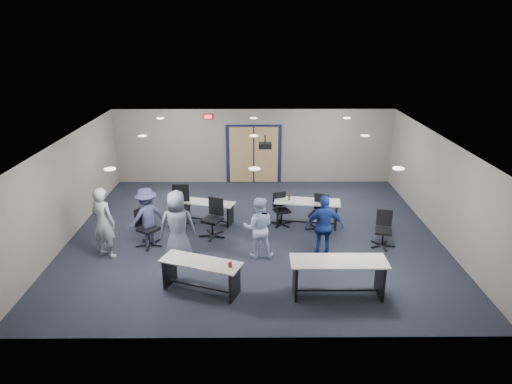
{
  "coord_description": "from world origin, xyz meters",
  "views": [
    {
      "loc": [
        -0.03,
        -11.53,
        5.47
      ],
      "look_at": [
        0.05,
        -0.3,
        1.35
      ],
      "focal_mm": 32.0,
      "sensor_mm": 36.0,
      "label": 1
    }
  ],
  "objects_px": {
    "table_back_left": "(208,209)",
    "person_lightblue": "(259,227)",
    "chair_loose_left": "(148,228)",
    "person_gray": "(103,223)",
    "table_front_left": "(201,271)",
    "table_front_right": "(338,271)",
    "person_plaid": "(177,226)",
    "person_back": "(147,217)",
    "chair_back_a": "(180,206)",
    "table_back_right": "(307,208)",
    "person_navy": "(324,227)",
    "chair_loose_right": "(384,230)",
    "chair_back_c": "(282,210)",
    "chair_back_b": "(212,219)",
    "chair_back_d": "(318,213)"
  },
  "relations": [
    {
      "from": "chair_loose_left",
      "to": "chair_back_c",
      "type": "bearing_deg",
      "value": -35.99
    },
    {
      "from": "person_lightblue",
      "to": "person_navy",
      "type": "bearing_deg",
      "value": -179.69
    },
    {
      "from": "chair_back_a",
      "to": "person_plaid",
      "type": "xyz_separation_m",
      "value": [
        0.26,
        -2.09,
        0.31
      ]
    },
    {
      "from": "chair_back_c",
      "to": "person_gray",
      "type": "distance_m",
      "value": 4.91
    },
    {
      "from": "table_front_left",
      "to": "table_front_right",
      "type": "bearing_deg",
      "value": 16.99
    },
    {
      "from": "table_back_left",
      "to": "chair_back_a",
      "type": "bearing_deg",
      "value": -151.26
    },
    {
      "from": "chair_back_b",
      "to": "person_gray",
      "type": "distance_m",
      "value": 2.82
    },
    {
      "from": "chair_back_a",
      "to": "chair_loose_right",
      "type": "bearing_deg",
      "value": -13.93
    },
    {
      "from": "person_lightblue",
      "to": "person_navy",
      "type": "distance_m",
      "value": 1.62
    },
    {
      "from": "table_back_right",
      "to": "person_lightblue",
      "type": "xyz_separation_m",
      "value": [
        -1.41,
        -1.88,
        0.27
      ]
    },
    {
      "from": "table_front_left",
      "to": "person_gray",
      "type": "xyz_separation_m",
      "value": [
        -2.56,
        1.62,
        0.42
      ]
    },
    {
      "from": "chair_back_b",
      "to": "chair_back_c",
      "type": "height_order",
      "value": "chair_back_b"
    },
    {
      "from": "chair_loose_left",
      "to": "table_front_right",
      "type": "bearing_deg",
      "value": -84.07
    },
    {
      "from": "table_front_left",
      "to": "chair_back_a",
      "type": "relative_size",
      "value": 1.6
    },
    {
      "from": "table_front_left",
      "to": "chair_loose_left",
      "type": "height_order",
      "value": "chair_loose_left"
    },
    {
      "from": "table_front_right",
      "to": "chair_loose_right",
      "type": "xyz_separation_m",
      "value": [
        1.59,
        2.27,
        -0.08
      ]
    },
    {
      "from": "chair_back_d",
      "to": "person_gray",
      "type": "bearing_deg",
      "value": -136.66
    },
    {
      "from": "person_lightblue",
      "to": "person_plaid",
      "type": "bearing_deg",
      "value": 4.52
    },
    {
      "from": "person_navy",
      "to": "person_back",
      "type": "relative_size",
      "value": 1.03
    },
    {
      "from": "table_front_right",
      "to": "person_gray",
      "type": "height_order",
      "value": "person_gray"
    },
    {
      "from": "chair_loose_left",
      "to": "person_lightblue",
      "type": "bearing_deg",
      "value": -68.37
    },
    {
      "from": "table_back_right",
      "to": "chair_loose_left",
      "type": "distance_m",
      "value": 4.46
    },
    {
      "from": "table_front_left",
      "to": "person_navy",
      "type": "height_order",
      "value": "person_navy"
    },
    {
      "from": "chair_back_c",
      "to": "person_back",
      "type": "height_order",
      "value": "person_back"
    },
    {
      "from": "table_front_left",
      "to": "person_lightblue",
      "type": "relative_size",
      "value": 1.18
    },
    {
      "from": "table_front_left",
      "to": "person_navy",
      "type": "bearing_deg",
      "value": 49.35
    },
    {
      "from": "chair_back_a",
      "to": "chair_loose_left",
      "type": "relative_size",
      "value": 1.12
    },
    {
      "from": "chair_back_b",
      "to": "person_lightblue",
      "type": "xyz_separation_m",
      "value": [
        1.25,
        -1.15,
        0.26
      ]
    },
    {
      "from": "chair_back_a",
      "to": "chair_loose_left",
      "type": "distance_m",
      "value": 1.49
    },
    {
      "from": "chair_back_b",
      "to": "person_back",
      "type": "bearing_deg",
      "value": -137.78
    },
    {
      "from": "chair_back_a",
      "to": "person_lightblue",
      "type": "xyz_separation_m",
      "value": [
        2.23,
        -1.94,
        0.21
      ]
    },
    {
      "from": "chair_back_b",
      "to": "person_back",
      "type": "distance_m",
      "value": 1.73
    },
    {
      "from": "chair_back_a",
      "to": "person_gray",
      "type": "xyz_separation_m",
      "value": [
        -1.58,
        -1.9,
        0.33
      ]
    },
    {
      "from": "chair_back_a",
      "to": "chair_loose_left",
      "type": "height_order",
      "value": "chair_back_a"
    },
    {
      "from": "table_back_left",
      "to": "person_lightblue",
      "type": "bearing_deg",
      "value": -38.51
    },
    {
      "from": "person_plaid",
      "to": "person_lightblue",
      "type": "distance_m",
      "value": 1.97
    },
    {
      "from": "person_back",
      "to": "chair_back_b",
      "type": "bearing_deg",
      "value": 158.09
    },
    {
      "from": "person_lightblue",
      "to": "chair_back_a",
      "type": "bearing_deg",
      "value": -40.73
    },
    {
      "from": "table_back_left",
      "to": "chair_back_b",
      "type": "relative_size",
      "value": 1.56
    },
    {
      "from": "table_back_left",
      "to": "table_back_right",
      "type": "bearing_deg",
      "value": 12.31
    },
    {
      "from": "chair_loose_left",
      "to": "person_gray",
      "type": "height_order",
      "value": "person_gray"
    },
    {
      "from": "table_front_left",
      "to": "chair_back_d",
      "type": "relative_size",
      "value": 1.84
    },
    {
      "from": "table_back_right",
      "to": "person_gray",
      "type": "height_order",
      "value": "person_gray"
    },
    {
      "from": "person_gray",
      "to": "person_navy",
      "type": "bearing_deg",
      "value": -154.39
    },
    {
      "from": "person_back",
      "to": "person_navy",
      "type": "bearing_deg",
      "value": 133.85
    },
    {
      "from": "table_back_left",
      "to": "person_lightblue",
      "type": "height_order",
      "value": "person_lightblue"
    },
    {
      "from": "person_lightblue",
      "to": "person_back",
      "type": "relative_size",
      "value": 1.0
    },
    {
      "from": "table_front_right",
      "to": "person_plaid",
      "type": "relative_size",
      "value": 1.14
    },
    {
      "from": "table_front_right",
      "to": "person_navy",
      "type": "distance_m",
      "value": 1.78
    },
    {
      "from": "person_gray",
      "to": "chair_back_b",
      "type": "bearing_deg",
      "value": -130.6
    }
  ]
}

